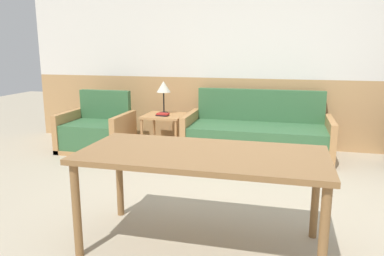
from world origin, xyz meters
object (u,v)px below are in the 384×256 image
(table_lamp, at_px, (164,88))
(armchair, at_px, (97,133))
(dining_table, at_px, (202,162))
(couch, at_px, (257,137))
(side_table, at_px, (164,120))

(table_lamp, bearing_deg, armchair, -156.78)
(dining_table, bearing_deg, couch, 85.40)
(table_lamp, bearing_deg, side_table, -70.41)
(armchair, xyz_separation_m, side_table, (0.94, 0.29, 0.18))
(couch, distance_m, table_lamp, 1.52)
(couch, distance_m, dining_table, 2.57)
(armchair, bearing_deg, table_lamp, 11.44)
(couch, height_order, armchair, couch)
(side_table, bearing_deg, couch, -1.08)
(armchair, distance_m, table_lamp, 1.17)
(armchair, relative_size, dining_table, 0.54)
(side_table, bearing_deg, dining_table, -65.94)
(armchair, relative_size, table_lamp, 1.99)
(armchair, distance_m, dining_table, 3.10)
(armchair, distance_m, side_table, 1.00)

